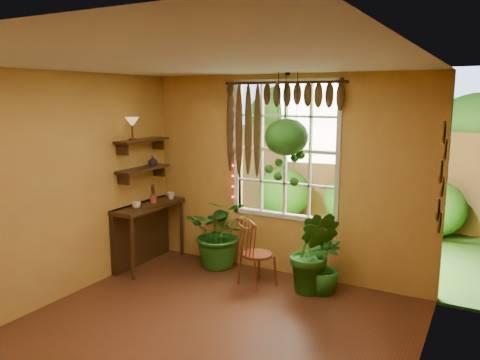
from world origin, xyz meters
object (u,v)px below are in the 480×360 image
Objects in this scene: windsor_chair at (256,263)px; potted_plant_mid at (314,252)px; potted_plant_left at (221,232)px; hanging_basket at (286,141)px; counter_ledge at (144,227)px.

windsor_chair is 0.98× the size of potted_plant_mid.
potted_plant_mid is (1.47, -0.24, 0.02)m from potted_plant_left.
potted_plant_left is 0.72× the size of hanging_basket.
potted_plant_left is at bearing 178.16° from windsor_chair.
hanging_basket is at bearing 79.05° from windsor_chair.
potted_plant_left is 1.67m from hanging_basket.
counter_ledge is at bearing -154.01° from windsor_chair.
hanging_basket reaches higher than potted_plant_left.
counter_ledge is 1.18× the size of potted_plant_left.
counter_ledge is 1.81m from windsor_chair.
potted_plant_mid reaches higher than potted_plant_left.
potted_plant_left is at bearing 178.81° from hanging_basket.
counter_ledge is at bearing -176.09° from potted_plant_mid.
hanging_basket reaches higher than windsor_chair.
hanging_basket is at bearing 155.39° from potted_plant_mid.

